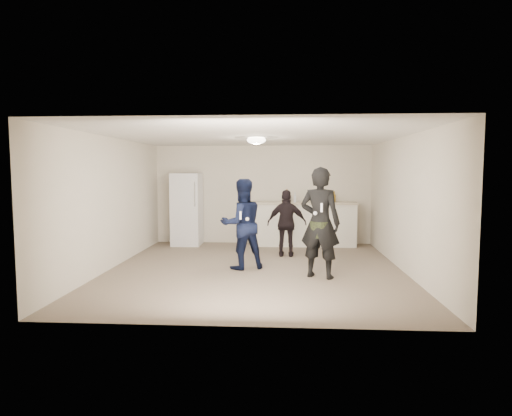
# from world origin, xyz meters

# --- Properties ---
(floor) EXTENTS (6.00, 6.00, 0.00)m
(floor) POSITION_xyz_m (0.00, 0.00, 0.00)
(floor) COLOR #6B5B4C
(floor) RESTS_ON ground
(ceiling) EXTENTS (6.00, 6.00, 0.00)m
(ceiling) POSITION_xyz_m (0.00, 0.00, 2.50)
(ceiling) COLOR silver
(ceiling) RESTS_ON wall_back
(wall_back) EXTENTS (6.00, 0.00, 6.00)m
(wall_back) POSITION_xyz_m (0.00, 3.00, 1.25)
(wall_back) COLOR beige
(wall_back) RESTS_ON floor
(wall_front) EXTENTS (6.00, 0.00, 6.00)m
(wall_front) POSITION_xyz_m (0.00, -3.00, 1.25)
(wall_front) COLOR beige
(wall_front) RESTS_ON floor
(wall_left) EXTENTS (0.00, 6.00, 6.00)m
(wall_left) POSITION_xyz_m (-2.75, 0.00, 1.25)
(wall_left) COLOR beige
(wall_left) RESTS_ON floor
(wall_right) EXTENTS (0.00, 6.00, 6.00)m
(wall_right) POSITION_xyz_m (2.75, 0.00, 1.25)
(wall_right) COLOR beige
(wall_right) RESTS_ON floor
(counter) EXTENTS (2.60, 0.56, 1.05)m
(counter) POSITION_xyz_m (1.01, 2.67, 0.53)
(counter) COLOR white
(counter) RESTS_ON floor
(counter_top) EXTENTS (2.68, 0.64, 0.04)m
(counter_top) POSITION_xyz_m (1.01, 2.67, 1.07)
(counter_top) COLOR #C5AE98
(counter_top) RESTS_ON counter
(fridge) EXTENTS (0.70, 0.70, 1.80)m
(fridge) POSITION_xyz_m (-1.89, 2.60, 0.90)
(fridge) COLOR silver
(fridge) RESTS_ON floor
(fridge_handle) EXTENTS (0.02, 0.02, 0.60)m
(fridge_handle) POSITION_xyz_m (-1.61, 2.23, 1.30)
(fridge_handle) COLOR #B4B4B8
(fridge_handle) RESTS_ON fridge
(ceiling_dome) EXTENTS (0.36, 0.36, 0.16)m
(ceiling_dome) POSITION_xyz_m (0.00, 0.30, 2.45)
(ceiling_dome) COLOR white
(ceiling_dome) RESTS_ON ceiling
(shaker) EXTENTS (0.08, 0.08, 0.17)m
(shaker) POSITION_xyz_m (0.68, 2.61, 1.18)
(shaker) COLOR #A9A8AD
(shaker) RESTS_ON counter_top
(man) EXTENTS (1.02, 0.93, 1.71)m
(man) POSITION_xyz_m (-0.26, 0.05, 0.86)
(man) COLOR #101A43
(man) RESTS_ON floor
(woman) EXTENTS (0.83, 0.69, 1.93)m
(woman) POSITION_xyz_m (1.16, -0.54, 0.97)
(woman) COLOR black
(woman) RESTS_ON floor
(camo_shorts) EXTENTS (0.34, 0.34, 0.28)m
(camo_shorts) POSITION_xyz_m (1.16, -0.54, 0.85)
(camo_shorts) COLOR #2C391A
(camo_shorts) RESTS_ON woman
(spectator) EXTENTS (0.87, 0.40, 1.45)m
(spectator) POSITION_xyz_m (0.60, 1.27, 0.73)
(spectator) COLOR black
(spectator) RESTS_ON floor
(remote_man) EXTENTS (0.04, 0.04, 0.15)m
(remote_man) POSITION_xyz_m (-0.26, -0.23, 1.05)
(remote_man) COLOR white
(remote_man) RESTS_ON man
(nunchuk_man) EXTENTS (0.07, 0.07, 0.07)m
(nunchuk_man) POSITION_xyz_m (-0.14, -0.20, 0.98)
(nunchuk_man) COLOR white
(nunchuk_man) RESTS_ON man
(remote_woman) EXTENTS (0.04, 0.04, 0.15)m
(remote_woman) POSITION_xyz_m (1.16, -0.79, 1.25)
(remote_woman) COLOR white
(remote_woman) RESTS_ON woman
(nunchuk_woman) EXTENTS (0.07, 0.07, 0.07)m
(nunchuk_woman) POSITION_xyz_m (1.06, -0.76, 1.15)
(nunchuk_woman) COLOR silver
(nunchuk_woman) RESTS_ON woman
(bottle_cluster) EXTENTS (1.26, 0.37, 0.25)m
(bottle_cluster) POSITION_xyz_m (1.13, 2.66, 1.19)
(bottle_cluster) COLOR #134519
(bottle_cluster) RESTS_ON counter_top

